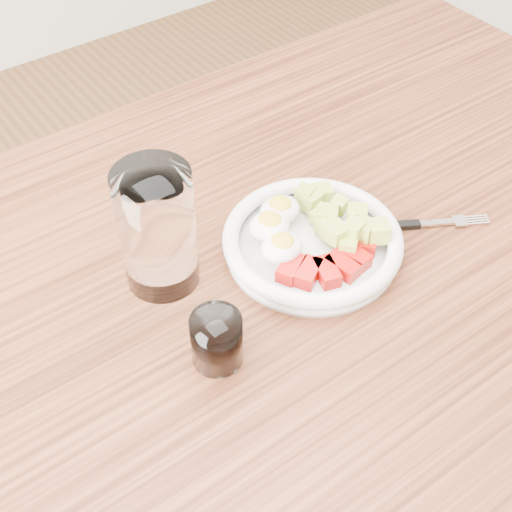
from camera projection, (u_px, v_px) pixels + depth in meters
The scene contains 5 objects.
dining_table at pixel (266, 321), 1.01m from camera, with size 1.50×0.90×0.77m.
bowl at pixel (312, 240), 0.95m from camera, with size 0.24×0.24×0.06m.
fork at pixel (406, 225), 0.99m from camera, with size 0.17×0.11×0.01m.
water_glass at pixel (157, 229), 0.87m from camera, with size 0.10×0.10×0.17m, color white.
coffee_glass at pixel (217, 340), 0.82m from camera, with size 0.06×0.06×0.07m.
Camera 1 is at (-0.38, -0.51, 1.46)m, focal length 50.00 mm.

